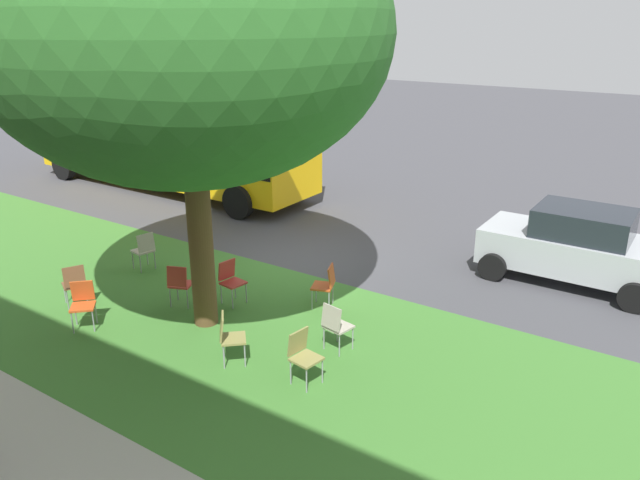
% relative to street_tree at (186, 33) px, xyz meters
% --- Properties ---
extents(ground, '(80.00, 80.00, 0.00)m').
position_rel_street_tree_xyz_m(ground, '(0.44, -3.12, -5.17)').
color(ground, '#424247').
extents(grass_verge, '(48.00, 6.00, 0.01)m').
position_rel_street_tree_xyz_m(grass_verge, '(0.44, 0.08, -5.16)').
color(grass_verge, '#3D752D').
rests_on(grass_verge, ground).
extents(street_tree, '(6.68, 6.68, 7.65)m').
position_rel_street_tree_xyz_m(street_tree, '(0.00, 0.00, 0.00)').
color(street_tree, brown).
rests_on(street_tree, ground).
extents(chair_0, '(0.54, 0.55, 0.88)m').
position_rel_street_tree_xyz_m(chair_0, '(0.90, -0.23, -4.65)').
color(chair_0, '#B7332D').
rests_on(chair_0, ground).
extents(chair_1, '(0.48, 0.48, 0.88)m').
position_rel_street_tree_xyz_m(chair_1, '(-2.66, 0.62, -4.65)').
color(chair_1, olive).
rests_on(chair_1, ground).
extents(chair_2, '(0.59, 0.59, 0.88)m').
position_rel_street_tree_xyz_m(chair_2, '(1.75, 1.35, -4.65)').
color(chair_2, '#C64C1E').
rests_on(chair_2, ground).
extents(chair_3, '(0.50, 0.49, 0.88)m').
position_rel_street_tree_xyz_m(chair_3, '(2.92, -1.12, -4.65)').
color(chair_3, '#ADA393').
rests_on(chair_3, ground).
extents(chair_4, '(0.49, 0.49, 0.88)m').
position_rel_street_tree_xyz_m(chair_4, '(-2.58, -0.46, -4.65)').
color(chair_4, '#ADA393').
rests_on(chair_4, ground).
extents(chair_5, '(0.59, 0.59, 0.88)m').
position_rel_street_tree_xyz_m(chair_5, '(-1.32, 0.82, -4.65)').
color(chair_5, olive).
rests_on(chair_5, ground).
extents(chair_6, '(0.48, 0.47, 0.88)m').
position_rel_street_tree_xyz_m(chair_6, '(0.18, -0.92, -4.65)').
color(chair_6, '#B7332D').
rests_on(chair_6, ground).
extents(chair_7, '(0.54, 0.53, 0.88)m').
position_rel_street_tree_xyz_m(chair_7, '(-1.52, -1.79, -4.65)').
color(chair_7, '#C64C1E').
rests_on(chair_7, ground).
extents(chair_8, '(0.56, 0.56, 0.88)m').
position_rel_street_tree_xyz_m(chair_8, '(2.61, 0.91, -4.65)').
color(chair_8, brown).
rests_on(chair_8, ground).
extents(parked_car, '(3.70, 1.92, 1.65)m').
position_rel_street_tree_xyz_m(parked_car, '(-5.24, -5.77, -4.33)').
color(parked_car, '#ADB2B7').
rests_on(parked_car, ground).
extents(school_bus, '(10.40, 2.80, 2.88)m').
position_rel_street_tree_xyz_m(school_bus, '(7.61, -6.39, -3.41)').
color(school_bus, yellow).
rests_on(school_bus, ground).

